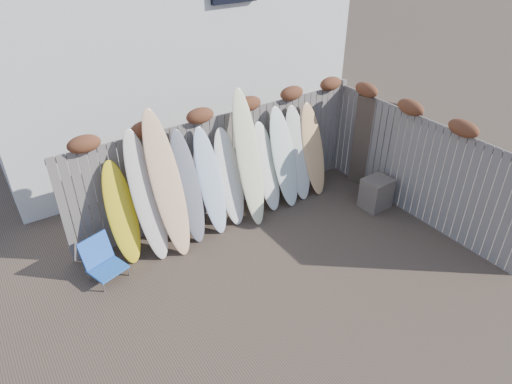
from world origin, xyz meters
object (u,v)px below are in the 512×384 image
lattice_panel (383,148)px  surfboard_0 (122,213)px  beach_chair (102,260)px  wooden_crate (376,193)px

lattice_panel → surfboard_0: lattice_panel is taller
beach_chair → surfboard_0: (0.52, 0.28, 0.55)m
beach_chair → lattice_panel: (5.75, -0.56, 0.66)m
lattice_panel → surfboard_0: 5.30m
beach_chair → surfboard_0: surfboard_0 is taller
beach_chair → wooden_crate: bearing=-11.2°
beach_chair → surfboard_0: bearing=28.0°
wooden_crate → lattice_panel: (0.54, 0.47, 0.67)m
wooden_crate → beach_chair: bearing=168.8°
beach_chair → lattice_panel: 5.82m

